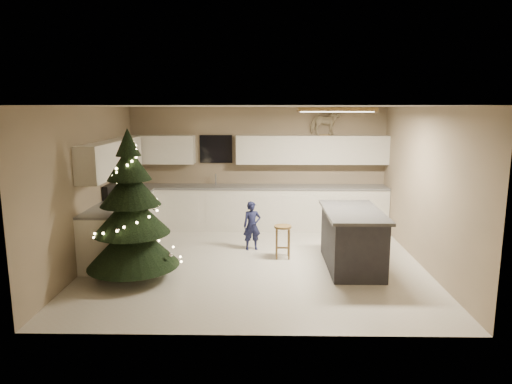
# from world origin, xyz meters

# --- Properties ---
(ground_plane) EXTENTS (5.50, 5.50, 0.00)m
(ground_plane) POSITION_xyz_m (0.00, 0.00, 0.00)
(ground_plane) COLOR beige
(room_shell) EXTENTS (5.52, 5.02, 2.61)m
(room_shell) POSITION_xyz_m (0.02, 0.00, 1.75)
(room_shell) COLOR gray
(room_shell) RESTS_ON ground_plane
(cabinetry) EXTENTS (5.50, 3.20, 2.00)m
(cabinetry) POSITION_xyz_m (-0.91, 1.65, 0.76)
(cabinetry) COLOR silver
(cabinetry) RESTS_ON ground_plane
(island) EXTENTS (0.90, 1.70, 0.95)m
(island) POSITION_xyz_m (1.57, -0.16, 0.48)
(island) COLOR black
(island) RESTS_ON ground_plane
(bar_stool) EXTENTS (0.30, 0.30, 0.57)m
(bar_stool) POSITION_xyz_m (0.47, 0.28, 0.43)
(bar_stool) COLOR olive
(bar_stool) RESTS_ON ground_plane
(christmas_tree) EXTENTS (1.43, 1.38, 2.29)m
(christmas_tree) POSITION_xyz_m (-1.85, -0.73, 0.94)
(christmas_tree) COLOR #3F2816
(christmas_tree) RESTS_ON ground_plane
(toddler) EXTENTS (0.36, 0.28, 0.90)m
(toddler) POSITION_xyz_m (-0.08, 0.74, 0.45)
(toddler) COLOR black
(toddler) RESTS_ON ground_plane
(rocking_horse) EXTENTS (0.61, 0.30, 0.52)m
(rocking_horse) POSITION_xyz_m (1.42, 2.33, 2.27)
(rocking_horse) COLOR olive
(rocking_horse) RESTS_ON cabinetry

